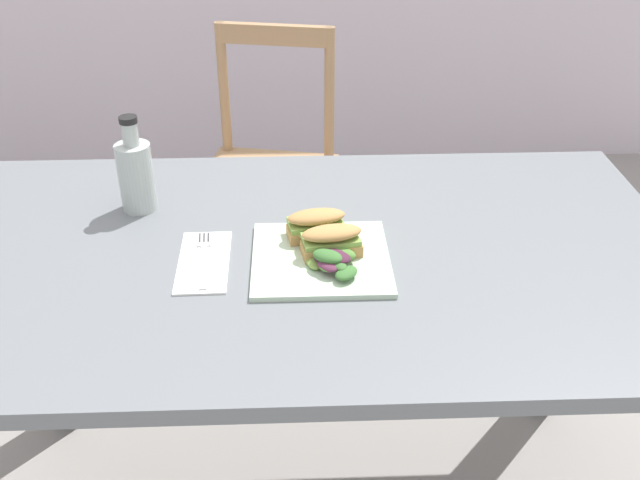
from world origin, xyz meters
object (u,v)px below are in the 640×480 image
(chair_wooden_far, at_px, (269,171))
(bottle_cold_brew, at_px, (136,178))
(fork_on_napkin, at_px, (204,255))
(plate_lunch, at_px, (321,259))
(sandwich_half_front, at_px, (331,240))
(sandwich_half_back, at_px, (316,224))
(dining_table, at_px, (305,302))

(chair_wooden_far, xyz_separation_m, bottle_cold_brew, (-0.23, -0.76, 0.36))
(fork_on_napkin, bearing_deg, bottle_cold_brew, 127.30)
(chair_wooden_far, bearing_deg, fork_on_napkin, -95.23)
(chair_wooden_far, xyz_separation_m, plate_lunch, (0.12, -0.98, 0.30))
(sandwich_half_front, distance_m, sandwich_half_back, 0.06)
(chair_wooden_far, bearing_deg, plate_lunch, -82.76)
(plate_lunch, distance_m, sandwich_half_front, 0.04)
(fork_on_napkin, xyz_separation_m, bottle_cold_brew, (-0.15, 0.19, 0.06))
(dining_table, relative_size, sandwich_half_back, 12.34)
(chair_wooden_far, bearing_deg, bottle_cold_brew, -107.06)
(plate_lunch, xyz_separation_m, bottle_cold_brew, (-0.36, 0.21, 0.06))
(sandwich_half_front, bearing_deg, fork_on_napkin, 177.10)
(fork_on_napkin, bearing_deg, sandwich_half_front, -2.90)
(fork_on_napkin, height_order, bottle_cold_brew, bottle_cold_brew)
(dining_table, xyz_separation_m, sandwich_half_front, (0.05, -0.03, 0.16))
(plate_lunch, height_order, fork_on_napkin, plate_lunch)
(sandwich_half_front, relative_size, sandwich_half_back, 1.00)
(plate_lunch, relative_size, fork_on_napkin, 1.33)
(dining_table, relative_size, sandwich_half_front, 12.34)
(plate_lunch, xyz_separation_m, fork_on_napkin, (-0.21, 0.02, 0.00))
(chair_wooden_far, height_order, plate_lunch, chair_wooden_far)
(bottle_cold_brew, bearing_deg, plate_lunch, -30.66)
(sandwich_half_back, bearing_deg, fork_on_napkin, -166.83)
(chair_wooden_far, distance_m, sandwich_half_back, 0.97)
(plate_lunch, distance_m, fork_on_napkin, 0.21)
(dining_table, distance_m, sandwich_half_back, 0.16)
(plate_lunch, bearing_deg, sandwich_half_front, 23.00)
(bottle_cold_brew, bearing_deg, dining_table, -27.45)
(sandwich_half_front, xyz_separation_m, fork_on_napkin, (-0.23, 0.01, -0.03))
(sandwich_half_front, bearing_deg, bottle_cold_brew, 151.57)
(dining_table, height_order, plate_lunch, plate_lunch)
(plate_lunch, relative_size, bottle_cold_brew, 1.25)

